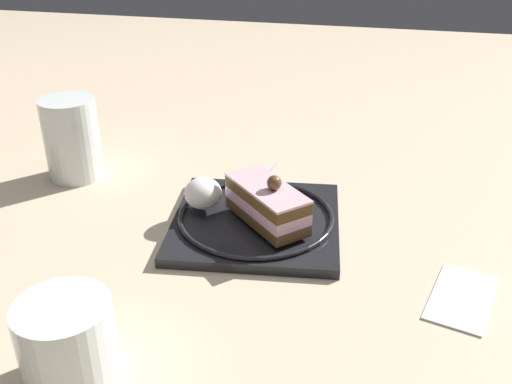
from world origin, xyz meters
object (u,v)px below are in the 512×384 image
cake_slice (267,203)px  drink_glass_near (73,144)px  dessert_plate (256,220)px  whipped_cream_dollop (203,193)px  drink_glass_far (68,346)px  folded_napkin (462,297)px  fork (256,182)px

cake_slice → drink_glass_near: drink_glass_near is taller
dessert_plate → whipped_cream_dollop: 0.07m
drink_glass_far → folded_napkin: (-0.19, 0.33, -0.04)m
cake_slice → folded_napkin: 0.24m
dessert_plate → drink_glass_near: size_ratio=1.92×
cake_slice → folded_napkin: (0.08, 0.22, -0.04)m
cake_slice → whipped_cream_dollop: bearing=-100.2°
dessert_plate → cake_slice: 0.04m
dessert_plate → cake_slice: cake_slice is taller
dessert_plate → cake_slice: bearing=52.2°
fork → drink_glass_far: size_ratio=1.46×
fork → whipped_cream_dollop: bearing=-32.8°
dessert_plate → drink_glass_near: (-0.08, -0.28, 0.04)m
cake_slice → fork: cake_slice is taller
fork → folded_napkin: bearing=56.0°
dessert_plate → folded_napkin: (0.09, 0.24, -0.01)m
fork → cake_slice: bearing=20.0°
dessert_plate → fork: size_ratio=1.91×
whipped_cream_dollop → folded_napkin: size_ratio=0.45×
drink_glass_near → whipped_cream_dollop: bearing=70.1°
whipped_cream_dollop → folded_napkin: (0.09, 0.30, -0.04)m
dessert_plate → drink_glass_far: bearing=-18.9°
dessert_plate → drink_glass_far: size_ratio=2.79×
fork → drink_glass_near: 0.27m
whipped_cream_dollop → drink_glass_far: size_ratio=0.58×
fork → drink_glass_near: size_ratio=1.01×
fork → drink_glass_near: bearing=-90.2°
fork → drink_glass_near: (-0.00, -0.27, 0.03)m
dessert_plate → folded_napkin: size_ratio=2.15×
drink_glass_near → folded_napkin: bearing=71.7°
fork → folded_napkin: 0.31m
cake_slice → drink_glass_near: (-0.09, -0.30, 0.01)m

